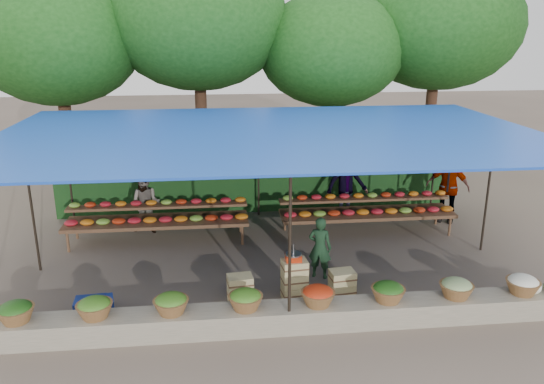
{
  "coord_description": "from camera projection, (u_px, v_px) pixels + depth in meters",
  "views": [
    {
      "loc": [
        -1.12,
        -10.48,
        4.82
      ],
      "look_at": [
        0.06,
        0.2,
        1.47
      ],
      "focal_mm": 35.0,
      "sensor_mm": 36.0,
      "label": 1
    }
  ],
  "objects": [
    {
      "name": "ground",
      "position": [
        270.0,
        259.0,
        11.5
      ],
      "size": [
        60.0,
        60.0,
        0.0
      ],
      "primitive_type": "plane",
      "color": "brown",
      "rests_on": "ground"
    },
    {
      "name": "stone_curb",
      "position": [
        288.0,
        317.0,
        8.83
      ],
      "size": [
        10.6,
        0.55,
        0.4
      ],
      "primitive_type": "cube",
      "color": "#6E6B58",
      "rests_on": "ground"
    },
    {
      "name": "stall_canopy",
      "position": [
        270.0,
        138.0,
        10.77
      ],
      "size": [
        10.8,
        6.6,
        2.82
      ],
      "color": "black",
      "rests_on": "ground"
    },
    {
      "name": "produce_baskets",
      "position": [
        282.0,
        298.0,
        8.71
      ],
      "size": [
        8.98,
        0.58,
        0.34
      ],
      "color": "brown",
      "rests_on": "stone_curb"
    },
    {
      "name": "netting_backdrop",
      "position": [
        258.0,
        167.0,
        14.12
      ],
      "size": [
        10.6,
        0.06,
        2.5
      ],
      "primitive_type": "cube",
      "color": "#204A1A",
      "rests_on": "ground"
    },
    {
      "name": "tree_row",
      "position": [
        265.0,
        31.0,
        15.93
      ],
      "size": [
        16.51,
        5.5,
        7.12
      ],
      "color": "#331D12",
      "rests_on": "ground"
    },
    {
      "name": "fruit_table_left",
      "position": [
        158.0,
        216.0,
        12.34
      ],
      "size": [
        4.21,
        0.95,
        0.93
      ],
      "color": "#48281C",
      "rests_on": "ground"
    },
    {
      "name": "fruit_table_right",
      "position": [
        367.0,
        209.0,
        12.86
      ],
      "size": [
        4.21,
        0.95,
        0.93
      ],
      "color": "#48281C",
      "rests_on": "ground"
    },
    {
      "name": "crate_counter",
      "position": [
        293.0,
        283.0,
        9.76
      ],
      "size": [
        2.38,
        0.39,
        0.77
      ],
      "color": "tan",
      "rests_on": "ground"
    },
    {
      "name": "weighing_scale",
      "position": [
        293.0,
        257.0,
        9.6
      ],
      "size": [
        0.3,
        0.3,
        0.32
      ],
      "color": "red",
      "rests_on": "crate_counter"
    },
    {
      "name": "vendor_seated",
      "position": [
        320.0,
        248.0,
        10.51
      ],
      "size": [
        0.55,
        0.47,
        1.28
      ],
      "primitive_type": "imported",
      "rotation": [
        0.0,
        0.0,
        2.71
      ],
      "color": "#193820",
      "rests_on": "ground"
    },
    {
      "name": "customer_left",
      "position": [
        146.0,
        204.0,
        12.79
      ],
      "size": [
        0.83,
        0.71,
        1.48
      ],
      "primitive_type": "imported",
      "rotation": [
        0.0,
        0.0,
        -0.22
      ],
      "color": "slate",
      "rests_on": "ground"
    },
    {
      "name": "customer_mid",
      "position": [
        347.0,
        183.0,
        13.83
      ],
      "size": [
        1.35,
        0.98,
        1.88
      ],
      "primitive_type": "imported",
      "rotation": [
        0.0,
        0.0,
        0.26
      ],
      "color": "slate",
      "rests_on": "ground"
    },
    {
      "name": "customer_right",
      "position": [
        448.0,
        187.0,
        13.53
      ],
      "size": [
        1.15,
        0.94,
        1.83
      ],
      "primitive_type": "imported",
      "rotation": [
        0.0,
        0.0,
        -0.54
      ],
      "color": "slate",
      "rests_on": "ground"
    },
    {
      "name": "blue_crate_front",
      "position": [
        99.0,
        307.0,
        9.25
      ],
      "size": [
        0.57,
        0.47,
        0.3
      ],
      "primitive_type": "cube",
      "rotation": [
        0.0,
        0.0,
        0.24
      ],
      "color": "navy",
      "rests_on": "ground"
    },
    {
      "name": "blue_crate_back",
      "position": [
        91.0,
        307.0,
        9.22
      ],
      "size": [
        0.55,
        0.41,
        0.32
      ],
      "primitive_type": "cube",
      "rotation": [
        0.0,
        0.0,
        0.07
      ],
      "color": "navy",
      "rests_on": "ground"
    }
  ]
}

